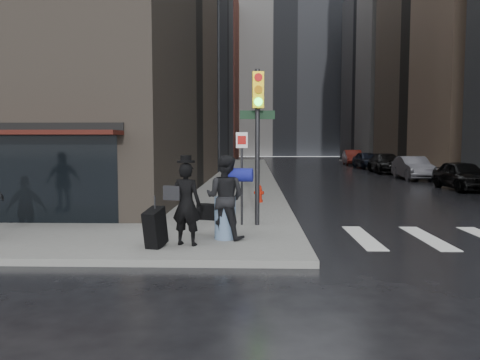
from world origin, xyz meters
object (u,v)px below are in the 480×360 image
object	(u,v)px
man_overcoat	(180,207)
parked_car_5	(353,157)
man_jeans	(225,197)
parked_car_2	(413,168)
parked_car_1	(462,175)
fire_hydrant	(259,194)
parked_car_3	(386,163)
traffic_light	(256,125)
parked_car_4	(367,160)

from	to	relation	value
man_overcoat	parked_car_5	size ratio (longest dim) A/B	0.40
man_overcoat	man_jeans	xyz separation A→B (m)	(0.93, 0.76, 0.14)
parked_car_2	parked_car_5	bearing A→B (deg)	90.18
man_overcoat	parked_car_1	distance (m)	18.47
man_overcoat	fire_hydrant	world-z (taller)	man_overcoat
parked_car_3	traffic_light	bearing A→B (deg)	-110.08
fire_hydrant	parked_car_4	xyz separation A→B (m)	(10.33, 26.66, 0.34)
man_jeans	parked_car_4	bearing A→B (deg)	-91.49
man_jeans	parked_car_2	xyz separation A→B (m)	(10.95, 19.93, -0.37)
fire_hydrant	parked_car_5	distance (m)	34.98
traffic_light	parked_car_3	size ratio (longest dim) A/B	0.79
fire_hydrant	parked_car_5	bearing A→B (deg)	72.69
parked_car_1	parked_car_5	size ratio (longest dim) A/B	0.88
parked_car_3	fire_hydrant	bearing A→B (deg)	-114.69
parked_car_3	parked_car_5	bearing A→B (deg)	91.80
man_overcoat	parked_car_4	bearing A→B (deg)	-95.56
man_jeans	fire_hydrant	world-z (taller)	man_jeans
traffic_light	parked_car_4	size ratio (longest dim) A/B	0.91
man_jeans	parked_car_1	distance (m)	17.29
parked_car_5	man_overcoat	bearing A→B (deg)	-102.37
traffic_light	parked_car_2	distance (m)	20.93
man_jeans	fire_hydrant	distance (m)	6.84
man_jeans	traffic_light	xyz separation A→B (m)	(0.73, 1.79, 1.72)
traffic_light	parked_car_3	xyz separation A→B (m)	(10.36, 24.88, -2.08)
fire_hydrant	parked_car_4	size ratio (longest dim) A/B	0.14
parked_car_5	parked_car_1	bearing A→B (deg)	-85.95
traffic_light	parked_car_1	size ratio (longest dim) A/B	0.96
parked_car_5	parked_car_2	bearing A→B (deg)	-86.65
man_jeans	parked_car_5	size ratio (longest dim) A/B	0.39
man_overcoat	parked_car_3	bearing A→B (deg)	-99.71
parked_car_4	parked_car_5	distance (m)	6.74
parked_car_3	man_jeans	bearing A→B (deg)	-110.05
fire_hydrant	parked_car_5	size ratio (longest dim) A/B	0.13
fire_hydrant	parked_car_4	bearing A→B (deg)	68.82
parked_car_3	parked_car_4	distance (m)	6.74
man_jeans	traffic_light	bearing A→B (deg)	-95.13
man_jeans	fire_hydrant	bearing A→B (deg)	-80.15
man_jeans	parked_car_5	world-z (taller)	man_jeans
man_overcoat	parked_car_5	distance (m)	42.69
parked_car_4	parked_car_1	bearing A→B (deg)	-93.74
man_jeans	parked_car_4	size ratio (longest dim) A/B	0.42
man_jeans	parked_car_1	size ratio (longest dim) A/B	0.45
man_jeans	parked_car_3	distance (m)	28.88
fire_hydrant	parked_car_4	world-z (taller)	parked_car_4
man_overcoat	parked_car_2	bearing A→B (deg)	-105.93
man_overcoat	parked_car_4	xyz separation A→B (m)	(12.10, 34.17, -0.20)
man_overcoat	parked_car_3	distance (m)	29.95
man_jeans	parked_car_4	distance (m)	35.23
fire_hydrant	parked_car_2	xyz separation A→B (m)	(10.10, 13.17, 0.31)
traffic_light	parked_car_2	bearing A→B (deg)	57.17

